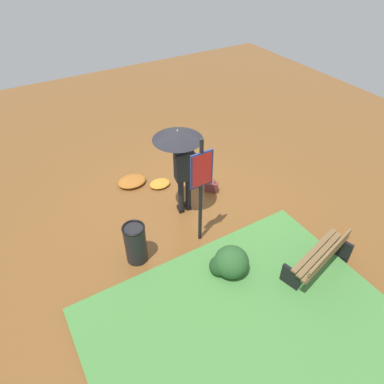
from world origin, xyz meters
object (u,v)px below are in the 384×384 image
(handbag, at_px, (211,187))
(park_bench, at_px, (321,258))
(info_sign_post, at_px, (201,181))
(person_with_umbrella, at_px, (181,151))
(trash_bin, at_px, (135,243))

(handbag, relative_size, park_bench, 0.26)
(handbag, bearing_deg, info_sign_post, 48.52)
(person_with_umbrella, bearing_deg, trash_bin, 28.01)
(handbag, bearing_deg, trash_bin, 23.28)
(person_with_umbrella, distance_m, handbag, 1.73)
(info_sign_post, distance_m, park_bench, 2.50)
(person_with_umbrella, relative_size, info_sign_post, 0.89)
(info_sign_post, distance_m, handbag, 2.03)
(park_bench, bearing_deg, handbag, -83.11)
(info_sign_post, xyz_separation_m, trash_bin, (1.30, -0.16, -1.03))
(info_sign_post, relative_size, handbag, 6.22)
(park_bench, distance_m, trash_bin, 3.33)
(handbag, distance_m, trash_bin, 2.54)
(park_bench, bearing_deg, person_with_umbrella, -64.36)
(person_with_umbrella, xyz_separation_m, handbag, (-0.94, -0.26, -1.42))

